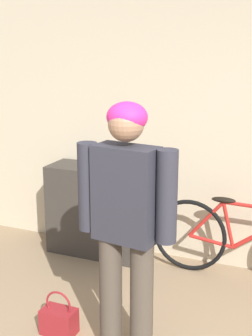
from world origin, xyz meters
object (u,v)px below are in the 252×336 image
object	(u,v)px
bicycle	(248,241)
handbag	(59,320)
banana	(105,167)
person	(126,213)

from	to	relation	value
bicycle	handbag	distance (m)	1.83
handbag	bicycle	bearing A→B (deg)	50.32
bicycle	handbag	bearing A→B (deg)	-130.60
banana	handbag	distance (m)	1.61
banana	handbag	xyz separation A→B (m)	(0.25, -1.36, -0.83)
banana	person	bearing A→B (deg)	-59.62
bicycle	handbag	world-z (taller)	bicycle
bicycle	banana	size ratio (longest dim) A/B	5.34
person	bicycle	xyz separation A→B (m)	(0.61, 1.38, -0.65)
person	bicycle	size ratio (longest dim) A/B	0.98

